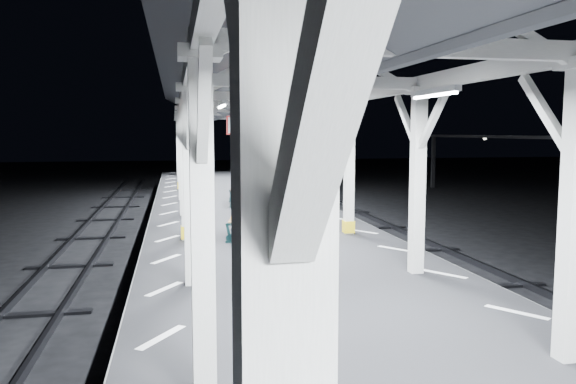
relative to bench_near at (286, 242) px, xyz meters
name	(u,v)px	position (x,y,z in m)	size (l,w,h in m)	color
ground	(286,300)	(0.23, 1.12, -1.49)	(120.00, 120.00, 0.00)	black
platform	(286,277)	(0.23, 1.12, -0.99)	(6.00, 50.00, 1.00)	black
hazard_stripes_left	(166,259)	(-2.22, 1.12, -0.49)	(1.00, 48.00, 0.01)	silver
hazard_stripes_right	(396,249)	(2.68, 1.12, -0.49)	(1.00, 48.00, 0.01)	silver
track_left	(32,312)	(-4.77, 1.12, -1.41)	(2.20, 60.00, 0.16)	#2D2D33
track_right	(500,284)	(5.23, 1.12, -1.41)	(2.20, 60.00, 0.16)	#2D2D33
canopy	(286,81)	(0.23, 1.10, 3.07)	(5.40, 49.00, 4.65)	silver
bench_near	(286,242)	(0.00, 0.00, 0.00)	(0.97, 1.79, 0.92)	black
bench_mid	(245,217)	(-0.37, 3.25, 0.00)	(0.91, 1.77, 0.92)	black
bench_far	(240,191)	(0.23, 9.27, -0.01)	(0.75, 1.70, 0.89)	black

